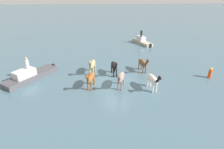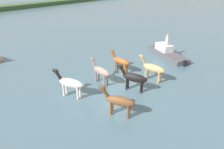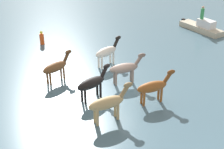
# 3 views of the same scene
# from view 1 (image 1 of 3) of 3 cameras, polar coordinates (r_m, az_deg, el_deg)

# --- Properties ---
(ground_plane) EXTENTS (179.48, 179.48, 0.00)m
(ground_plane) POSITION_cam_1_polar(r_m,az_deg,el_deg) (18.09, 1.31, -2.36)
(ground_plane) COLOR #476675
(horse_mid_herd) EXTENTS (0.85, 2.54, 1.96)m
(horse_mid_herd) POSITION_cam_1_polar(r_m,az_deg,el_deg) (19.52, -6.22, 3.19)
(horse_mid_herd) COLOR tan
(horse_mid_herd) RESTS_ON ground_plane
(horse_gray_outer) EXTENTS (0.92, 2.36, 1.82)m
(horse_gray_outer) POSITION_cam_1_polar(r_m,az_deg,el_deg) (20.19, 9.60, 3.51)
(horse_gray_outer) COLOR brown
(horse_gray_outer) RESTS_ON ground_plane
(horse_pinto_flank) EXTENTS (1.06, 2.43, 1.89)m
(horse_pinto_flank) POSITION_cam_1_polar(r_m,az_deg,el_deg) (16.66, 2.80, -0.96)
(horse_pinto_flank) COLOR gray
(horse_pinto_flank) RESTS_ON ground_plane
(horse_dark_mare) EXTENTS (0.93, 2.40, 1.86)m
(horse_dark_mare) POSITION_cam_1_polar(r_m,az_deg,el_deg) (16.74, -6.74, -1.04)
(horse_dark_mare) COLOR brown
(horse_dark_mare) RESTS_ON ground_plane
(horse_rear_stallion) EXTENTS (0.78, 2.44, 1.88)m
(horse_rear_stallion) POSITION_cam_1_polar(r_m,az_deg,el_deg) (19.08, 0.68, 2.65)
(horse_rear_stallion) COLOR black
(horse_rear_stallion) RESTS_ON ground_plane
(horse_chestnut_trailing) EXTENTS (0.91, 2.49, 1.92)m
(horse_chestnut_trailing) POSITION_cam_1_polar(r_m,az_deg,el_deg) (16.68, 12.60, -1.50)
(horse_chestnut_trailing) COLOR silver
(horse_chestnut_trailing) RESTS_ON ground_plane
(boat_motor_center) EXTENTS (2.73, 4.33, 1.33)m
(boat_motor_center) POSITION_cam_1_polar(r_m,az_deg,el_deg) (30.88, 9.37, 10.00)
(boat_motor_center) COLOR #B7AD93
(boat_motor_center) RESTS_ON ground_plane
(boat_tender_starboard) EXTENTS (4.52, 5.42, 1.37)m
(boat_tender_starboard) POSITION_cam_1_polar(r_m,az_deg,el_deg) (20.26, -24.13, -0.50)
(boat_tender_starboard) COLOR #4C4C51
(boat_tender_starboard) RESTS_ON ground_plane
(person_boatman_standing) EXTENTS (0.32, 0.32, 1.19)m
(person_boatman_standing) POSITION_cam_1_polar(r_m,az_deg,el_deg) (30.64, 9.14, 12.63)
(person_boatman_standing) COLOR black
(person_boatman_standing) RESTS_ON boat_motor_center
(person_spotter_bow) EXTENTS (0.32, 0.32, 1.19)m
(person_spotter_bow) POSITION_cam_1_polar(r_m,az_deg,el_deg) (19.63, -24.98, 3.12)
(person_spotter_bow) COLOR silver
(person_spotter_bow) RESTS_ON boat_tender_starboard
(buoy_channel_marker) EXTENTS (0.36, 0.36, 1.14)m
(buoy_channel_marker) POSITION_cam_1_polar(r_m,az_deg,el_deg) (21.22, 28.26, 0.33)
(buoy_channel_marker) COLOR #E54C19
(buoy_channel_marker) RESTS_ON ground_plane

